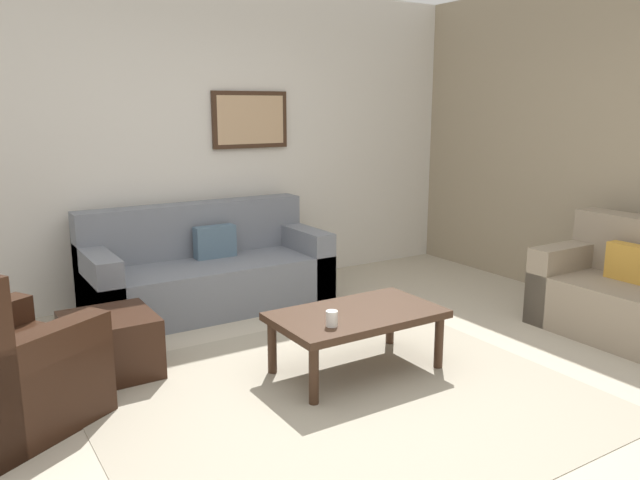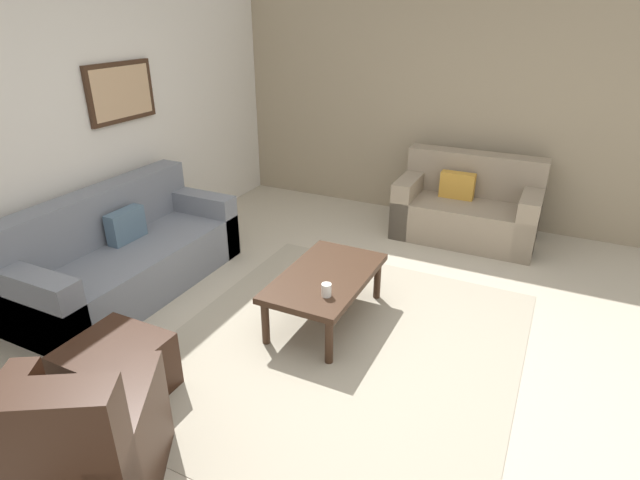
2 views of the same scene
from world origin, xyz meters
TOP-DOWN VIEW (x-y plane):
  - ground_plane at (0.00, 0.00)m, footprint 8.00×8.00m
  - rear_partition at (0.00, 2.60)m, footprint 6.00×0.12m
  - area_rug at (0.00, 0.00)m, footprint 2.82×2.49m
  - couch_main at (-0.01, 2.11)m, footprint 2.04×0.88m
  - ottoman at (-1.09, 1.08)m, footprint 0.56×0.56m
  - coffee_table at (0.30, 0.27)m, footprint 1.10×0.64m
  - cup at (0.01, 0.12)m, footprint 0.07×0.07m
  - framed_artwork at (0.65, 2.51)m, footprint 0.76×0.04m

SIDE VIEW (x-z plane):
  - ground_plane at x=0.00m, z-range 0.00..0.00m
  - area_rug at x=0.00m, z-range 0.00..0.01m
  - ottoman at x=-1.09m, z-range 0.00..0.40m
  - couch_main at x=-0.01m, z-range -0.14..0.74m
  - coffee_table at x=0.30m, z-range 0.15..0.56m
  - cup at x=0.01m, z-range 0.41..0.51m
  - rear_partition at x=0.00m, z-range 0.00..2.80m
  - framed_artwork at x=0.65m, z-range 1.33..1.86m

